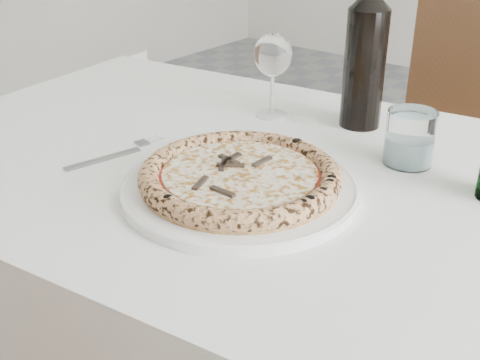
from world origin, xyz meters
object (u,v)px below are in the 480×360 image
Objects in this scene: pizza at (240,176)px; wine_bottle at (365,57)px; dining_table at (278,223)px; wine_glass at (273,57)px; chair_far at (449,144)px; plate at (240,187)px; tumbler at (409,141)px.

pizza is 0.36m from wine_bottle.
wine_glass reaches higher than dining_table.
chair_far reaches higher than plate.
dining_table is 4.76× the size of wine_bottle.
chair_far is 3.22× the size of pizza.
wine_bottle reaches higher than tumbler.
wine_glass is (-0.14, -0.61, 0.34)m from chair_far.
dining_table is at bearing 90.00° from plate.
tumbler is at bearing 59.78° from pizza.
wine_glass is (-0.15, 0.28, 0.09)m from pizza.
plate is (0.01, -0.89, 0.23)m from chair_far.
wine_glass is 1.84× the size of tumbler.
chair_far is 3.11× the size of wine_bottle.
wine_bottle reaches higher than pizza.
chair_far is 0.92m from plate.
pizza is at bearing -163.78° from plate.
chair_far is at bearing 90.50° from pizza.
wine_glass is at bearing 172.58° from tumbler.
chair_far is at bearing 76.74° from wine_glass.
chair_far is 2.72× the size of plate.
wine_glass is at bearing -103.26° from chair_far.
wine_glass reaches higher than pizza.
plate is at bearing -90.41° from wine_bottle.
plate is 1.14× the size of wine_bottle.
pizza is (-0.00, -0.00, 0.02)m from plate.
wine_bottle is at bearing 89.59° from pizza.
pizza reaches higher than plate.
dining_table is at bearing -50.63° from wine_glass.
wine_bottle is at bearing 22.16° from wine_glass.
chair_far reaches higher than pizza.
chair_far is 0.71m from tumbler.
pizza is 3.35× the size of tumbler.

